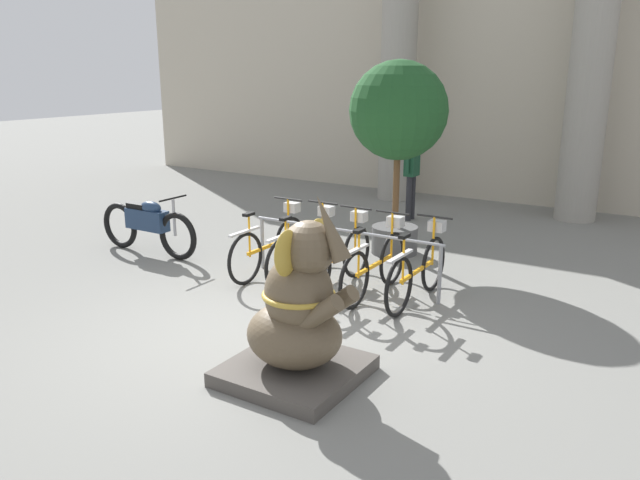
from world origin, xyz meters
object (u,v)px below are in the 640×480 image
at_px(bicycle_2, 339,257).
at_px(bicycle_4, 418,270).
at_px(potted_tree, 398,119).
at_px(bicycle_3, 376,264).
at_px(bicycle_1, 305,250).
at_px(motorcycle, 148,224).
at_px(person_pedestrian, 412,165).
at_px(elephant_statue, 298,318).
at_px(bicycle_0, 270,245).

bearing_deg(bicycle_2, bicycle_4, 2.78).
bearing_deg(potted_tree, bicycle_2, -88.01).
height_order(bicycle_4, potted_tree, potted_tree).
relative_size(bicycle_3, potted_tree, 0.60).
relative_size(bicycle_1, motorcycle, 0.88).
distance_m(bicycle_3, motorcycle, 3.88).
relative_size(bicycle_3, motorcycle, 0.88).
bearing_deg(person_pedestrian, elephant_statue, -74.72).
bearing_deg(bicycle_1, person_pedestrian, 93.25).
xyz_separation_m(motorcycle, person_pedestrian, (2.54, 4.29, 0.58)).
height_order(bicycle_3, potted_tree, potted_tree).
relative_size(bicycle_3, bicycle_4, 1.00).
bearing_deg(bicycle_0, potted_tree, 60.71).
relative_size(bicycle_2, bicycle_4, 1.00).
distance_m(bicycle_2, potted_tree, 2.50).
bearing_deg(bicycle_3, motorcycle, -176.85).
xyz_separation_m(bicycle_2, elephant_statue, (0.98, -2.41, 0.19)).
xyz_separation_m(bicycle_1, bicycle_3, (1.11, -0.06, 0.00)).
bearing_deg(bicycle_4, potted_tree, 123.14).
xyz_separation_m(bicycle_0, motorcycle, (-2.21, -0.21, 0.06)).
height_order(bicycle_2, person_pedestrian, person_pedestrian).
relative_size(bicycle_3, elephant_statue, 0.98).
relative_size(person_pedestrian, potted_tree, 0.59).
bearing_deg(motorcycle, person_pedestrian, 59.43).
height_order(bicycle_2, bicycle_4, same).
bearing_deg(elephant_statue, motorcycle, 153.13).
height_order(bicycle_0, motorcycle, bicycle_0).
distance_m(bicycle_2, bicycle_4, 1.11).
bearing_deg(potted_tree, person_pedestrian, 108.04).
xyz_separation_m(bicycle_3, potted_tree, (-0.62, 1.87, 1.67)).
height_order(bicycle_2, motorcycle, bicycle_2).
xyz_separation_m(motorcycle, potted_tree, (3.26, 2.08, 1.61)).
bearing_deg(person_pedestrian, bicycle_0, -94.59).
bearing_deg(bicycle_1, bicycle_3, -2.95).
xyz_separation_m(bicycle_1, motorcycle, (-2.77, -0.27, 0.06)).
bearing_deg(bicycle_3, potted_tree, 108.37).
relative_size(bicycle_2, bicycle_3, 1.00).
height_order(bicycle_0, elephant_statue, elephant_statue).
distance_m(elephant_statue, potted_tree, 4.63).
bearing_deg(bicycle_1, motorcycle, -174.41).
bearing_deg(bicycle_0, bicycle_3, -0.04).
height_order(motorcycle, person_pedestrian, person_pedestrian).
xyz_separation_m(person_pedestrian, potted_tree, (0.72, -2.21, 1.03)).
distance_m(bicycle_0, elephant_statue, 3.19).
distance_m(bicycle_0, bicycle_2, 1.11).
bearing_deg(bicycle_2, elephant_statue, -67.76).
relative_size(bicycle_4, elephant_statue, 0.98).
distance_m(bicycle_3, potted_tree, 2.58).
bearing_deg(potted_tree, elephant_statue, -76.18).
xyz_separation_m(bicycle_2, bicycle_3, (0.56, -0.01, 0.00)).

